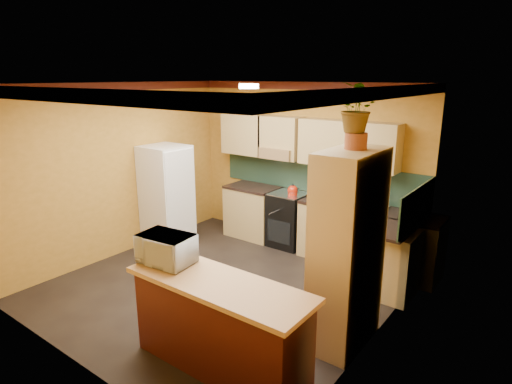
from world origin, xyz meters
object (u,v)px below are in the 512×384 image
Objects in this scene: base_cabinets_back at (321,228)px; breakfast_bar at (220,328)px; pantry at (347,250)px; microwave at (166,249)px; fridge at (167,196)px; stove at (288,219)px.

base_cabinets_back is 2.03× the size of breakfast_bar.
base_cabinets_back and breakfast_bar have the same top height.
pantry is at bearing -55.94° from base_cabinets_back.
breakfast_bar is 0.96m from microwave.
pantry is 1.50m from breakfast_bar.
fridge is 3.08× the size of microwave.
fridge is at bearing -152.56° from base_cabinets_back.
microwave is (-0.71, 0.00, 0.64)m from breakfast_bar.
base_cabinets_back is 6.61× the size of microwave.
fridge is 3.44m from breakfast_bar.
microwave is at bearing -142.30° from pantry.
stove is at bearing -180.00° from base_cabinets_back.
pantry reaches higher than microwave.
base_cabinets_back is 3.14m from breakfast_bar.
fridge is (-1.66, -1.19, 0.39)m from stove.
microwave reaches higher than breakfast_bar.
base_cabinets_back is 1.74× the size of pantry.
stove is at bearing 134.91° from pantry.
pantry reaches higher than fridge.
stove is 0.54× the size of fridge.
microwave is at bearing 180.00° from breakfast_bar.
breakfast_bar is at bearing -69.11° from stove.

